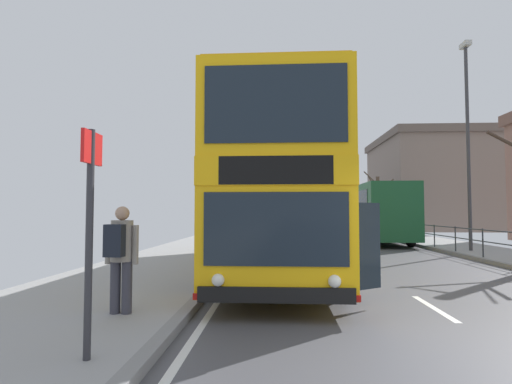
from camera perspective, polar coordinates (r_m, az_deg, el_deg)
The scene contains 9 objects.
ground at distance 5.56m, azimuth 26.71°, elevation -20.17°, with size 15.80×140.00×0.20m.
double_decker_bus_main at distance 11.77m, azimuth 3.15°, elevation -0.23°, with size 3.26×11.24×4.32m.
background_bus_far_lane at distance 24.56m, azimuth 16.07°, elevation -2.74°, with size 2.61×10.15×3.19m.
pedestrian_railing_far_kerb at distance 20.31m, azimuth 23.94°, elevation -5.16°, with size 0.05×26.11×1.01m.
pedestrian_with_backpack at distance 6.69m, azimuth -18.62°, elevation -7.94°, with size 0.54×0.54×1.67m.
bus_stop_sign_near at distance 4.74m, azimuth -22.46°, elevation -3.11°, with size 0.08×0.44×2.48m.
street_lamp_far_side at distance 19.30m, azimuth 27.79°, elevation 7.73°, with size 0.28×0.60×8.80m.
bare_tree_far_01 at distance 37.05m, azimuth 16.84°, elevation -1.13°, with size 2.47×2.18×5.29m.
background_building_01 at distance 44.93m, azimuth 24.76°, elevation 1.20°, with size 12.41×13.12×9.39m.
Camera 1 is at (-2.82, -4.86, 1.71)m, focal length 28.24 mm.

